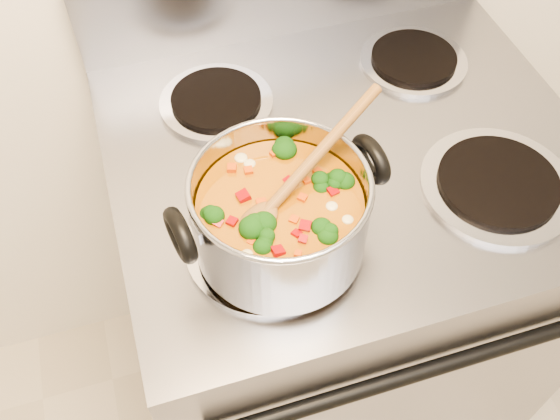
# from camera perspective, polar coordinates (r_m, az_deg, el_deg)

# --- Properties ---
(electric_range) EXTENTS (0.76, 0.69, 1.08)m
(electric_range) POSITION_cam_1_polar(r_m,az_deg,el_deg) (1.37, 4.62, -7.00)
(electric_range) COLOR gray
(electric_range) RESTS_ON ground
(stockpot) EXTENTS (0.30, 0.23, 0.14)m
(stockpot) POSITION_cam_1_polar(r_m,az_deg,el_deg) (0.81, 0.01, -0.51)
(stockpot) COLOR #A4A4AB
(stockpot) RESTS_ON electric_range
(wooden_spoon) EXTENTS (0.25, 0.17, 0.09)m
(wooden_spoon) POSITION_cam_1_polar(r_m,az_deg,el_deg) (0.78, 0.80, 2.12)
(wooden_spoon) COLOR brown
(wooden_spoon) RESTS_ON stockpot
(cooktop_crumbs) EXTENTS (0.32, 0.03, 0.01)m
(cooktop_crumbs) POSITION_cam_1_polar(r_m,az_deg,el_deg) (0.89, 3.07, -1.70)
(cooktop_crumbs) COLOR black
(cooktop_crumbs) RESTS_ON electric_range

